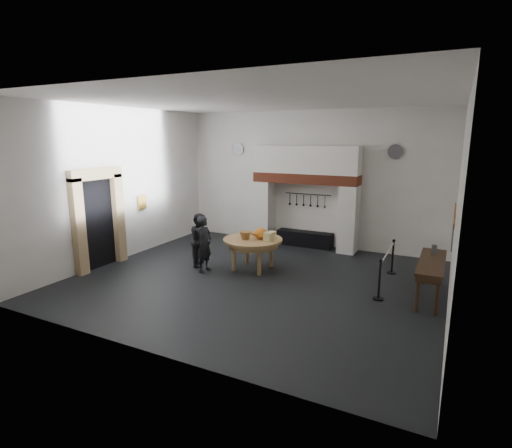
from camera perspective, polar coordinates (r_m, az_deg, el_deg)
The scene contains 39 objects.
floor at distance 10.46m, azimuth -0.04°, elevation -7.99°, with size 9.00×8.00×0.02m, color black.
ceiling at distance 9.85m, azimuth -0.05°, elevation 17.38°, with size 9.00×8.00×0.02m, color silver.
wall_back at distance 13.57m, azimuth 7.61°, elevation 6.38°, with size 9.00×0.02×4.50m, color white.
wall_front at distance 6.64m, azimuth -15.75°, elevation -0.19°, with size 9.00×0.02×4.50m, color white.
wall_left at distance 12.57m, azimuth -18.78°, elevation 5.36°, with size 0.02×8.00×4.50m, color white.
wall_right at distance 8.87m, azimuth 26.91°, elevation 2.01°, with size 0.02×8.00×4.50m, color white.
chimney_pier_left at distance 13.97m, azimuth 1.27°, elevation 1.78°, with size 0.55×0.70×2.15m, color silver.
chimney_pier_right at distance 13.01m, azimuth 13.09°, elevation 0.67°, with size 0.55×0.70×2.15m, color silver.
hearth_brick_band at distance 13.24m, azimuth 7.11°, elevation 6.50°, with size 3.50×0.72×0.32m, color #9E442B.
chimney_hood at distance 13.19m, azimuth 7.18°, elevation 9.14°, with size 3.50×0.70×0.90m, color silver.
iron_range at distance 13.67m, azimuth 6.98°, elevation -2.09°, with size 1.90×0.45×0.50m, color black.
utensil_rail at distance 13.56m, azimuth 7.43°, elevation 4.25°, with size 0.02×0.02×1.60m, color black.
door_recess at distance 12.03m, azimuth -21.71°, elevation 0.02°, with size 0.04×1.10×2.50m, color black.
door_jamb_near at distance 11.51m, azimuth -24.01°, elevation -0.45°, with size 0.22×0.30×2.60m, color tan.
door_jamb_far at distance 12.42m, azimuth -19.07°, elevation 0.82°, with size 0.22×0.30×2.60m, color tan.
door_lintel at distance 11.77m, azimuth -21.96°, elevation 6.65°, with size 0.22×1.70×0.30m, color tan.
wall_plaque at distance 13.19m, azimuth -15.98°, elevation 2.99°, with size 0.05×0.34×0.44m, color gold.
work_table at distance 11.07m, azimuth -0.46°, elevation -2.28°, with size 1.65×1.65×0.07m, color tan.
pumpkin at distance 11.03m, azimuth 0.70°, elevation -1.33°, with size 0.36×0.36×0.31m, color orange.
cheese_block_big at distance 10.78m, azimuth 1.78°, elevation -1.84°, with size 0.22×0.22×0.24m, color #DBCC83.
cheese_block_small at distance 11.06m, azimuth 2.34°, elevation -1.59°, with size 0.18×0.18×0.20m, color #FAF195.
wicker_basket at distance 10.98m, azimuth -1.52°, elevation -1.64°, with size 0.32×0.32×0.22m, color #9D6A39.
bread_loaf at distance 11.40m, azimuth -0.11°, elevation -1.34°, with size 0.31×0.18×0.13m, color #AB863C.
visitor_near at distance 10.97m, azimuth -7.38°, elevation -2.87°, with size 0.57×0.37×1.55m, color black.
visitor_far at distance 11.51m, azimuth -7.92°, elevation -2.24°, with size 0.74×0.58×1.53m, color black.
side_table at distance 9.89m, azimuth 23.84°, elevation -4.99°, with size 0.55×2.20×0.06m, color #3B2415.
pewter_jug at distance 10.43m, azimuth 24.10°, elevation -3.34°, with size 0.12×0.12×0.22m, color #48484D.
copper_pan_a at distance 9.12m, azimuth 26.49°, elevation 0.38°, with size 0.34×0.34×0.03m, color #C6662D.
copper_pan_b at distance 9.66m, azimuth 26.53°, elevation 0.98°, with size 0.32×0.32×0.03m, color #C6662D.
copper_pan_c at distance 10.21m, azimuth 26.56°, elevation 1.52°, with size 0.30×0.30×0.03m, color #C6662D.
copper_pan_d at distance 10.75m, azimuth 26.59°, elevation 2.00°, with size 0.28×0.28×0.03m, color #C6662D.
pewter_plate_left at distance 9.42m, azimuth 26.21°, elevation -2.37°, with size 0.40×0.40×0.03m, color #4C4C51.
pewter_plate_mid at distance 10.01m, azimuth 26.27°, elevation -1.57°, with size 0.40×0.40×0.03m, color #4C4C51.
pewter_plate_right at distance 10.59m, azimuth 26.32°, elevation -0.87°, with size 0.40×0.40×0.03m, color #4C4C51.
pewter_plate_back_left at distance 14.58m, azimuth -2.58°, elevation 10.62°, with size 0.44×0.44×0.03m, color #4C4C51.
pewter_plate_back_right at distance 12.85m, azimuth 19.28°, elevation 9.72°, with size 0.44×0.44×0.03m, color #4C4C51.
barrier_post_near at distance 9.54m, azimuth 17.22°, elevation -7.75°, with size 0.05×0.05×0.90m, color black.
barrier_post_far at distance 11.43m, azimuth 18.93°, elevation -4.54°, with size 0.05×0.05×0.90m, color black.
barrier_rope at distance 10.36m, azimuth 18.30°, elevation -3.90°, with size 0.04×0.04×2.00m, color silver.
Camera 1 is at (4.40, -8.77, 3.64)m, focal length 28.00 mm.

